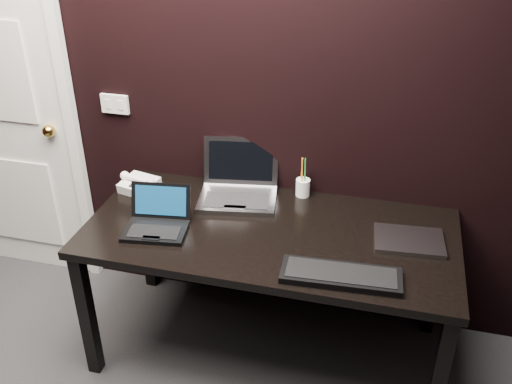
% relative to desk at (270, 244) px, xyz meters
% --- Properties ---
extents(wall_back, '(4.00, 0.00, 4.00)m').
position_rel_desk_xyz_m(wall_back, '(-0.30, 0.40, 0.64)').
color(wall_back, black).
rests_on(wall_back, ground).
extents(wall_switch, '(0.15, 0.02, 0.10)m').
position_rel_desk_xyz_m(wall_switch, '(-0.92, 0.39, 0.46)').
color(wall_switch, silver).
rests_on(wall_switch, wall_back).
extents(desk, '(1.70, 0.80, 0.74)m').
position_rel_desk_xyz_m(desk, '(0.00, 0.00, 0.00)').
color(desk, black).
rests_on(desk, ground).
extents(netbook, '(0.31, 0.29, 0.18)m').
position_rel_desk_xyz_m(netbook, '(-0.50, -0.12, 0.11)').
color(netbook, black).
rests_on(netbook, desk).
extents(silver_laptop, '(0.43, 0.40, 0.26)m').
position_rel_desk_xyz_m(silver_laptop, '(-0.22, 0.25, 0.13)').
color(silver_laptop, gray).
rests_on(silver_laptop, desk).
extents(ext_keyboard, '(0.50, 0.19, 0.03)m').
position_rel_desk_xyz_m(ext_keyboard, '(0.36, -0.27, 0.09)').
color(ext_keyboard, black).
rests_on(ext_keyboard, desk).
extents(closed_laptop, '(0.32, 0.24, 0.02)m').
position_rel_desk_xyz_m(closed_laptop, '(0.62, 0.05, 0.09)').
color(closed_laptop, '#99999E').
rests_on(closed_laptop, desk).
extents(desk_phone, '(0.22, 0.19, 0.10)m').
position_rel_desk_xyz_m(desk_phone, '(-0.73, 0.19, 0.12)').
color(desk_phone, silver).
rests_on(desk_phone, desk).
extents(mobile_phone, '(0.07, 0.06, 0.10)m').
position_rel_desk_xyz_m(mobile_phone, '(-0.66, 0.07, 0.12)').
color(mobile_phone, black).
rests_on(mobile_phone, desk).
extents(pen_cup, '(0.08, 0.08, 0.21)m').
position_rel_desk_xyz_m(pen_cup, '(0.09, 0.35, 0.13)').
color(pen_cup, white).
rests_on(pen_cup, desk).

